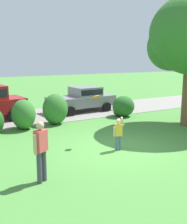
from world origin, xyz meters
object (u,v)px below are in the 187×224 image
at_px(frisbee, 96,97).
at_px(adult_onlooker, 41,148).
at_px(parked_sedan, 82,98).
at_px(child_thrower, 119,131).

xyz_separation_m(frisbee, adult_onlooker, (-3.01, -2.23, -0.93)).
distance_m(parked_sedan, adult_onlooker, 10.18).
bearing_deg(parked_sedan, child_thrower, -106.96).
bearing_deg(adult_onlooker, frisbee, 36.47).
xyz_separation_m(parked_sedan, child_thrower, (-2.23, -7.30, -0.13)).
distance_m(child_thrower, frisbee, 1.63).
xyz_separation_m(parked_sedan, frisbee, (-2.61, -6.26, 1.06)).
distance_m(parked_sedan, child_thrower, 7.64).
xyz_separation_m(child_thrower, frisbee, (-0.38, 1.04, 1.19)).
relative_size(frisbee, adult_onlooker, 0.16).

